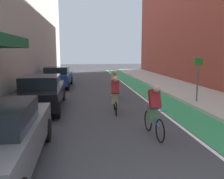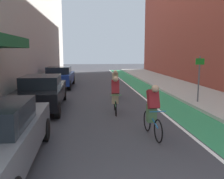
# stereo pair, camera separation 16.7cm
# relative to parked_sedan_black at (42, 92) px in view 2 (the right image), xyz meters

# --- Properties ---
(ground_plane) EXTENTS (77.14, 77.14, 0.00)m
(ground_plane) POSITION_rel_parked_sedan_black_xyz_m (2.94, 4.11, -0.79)
(ground_plane) COLOR #38383D
(bike_lane_paint) EXTENTS (1.60, 35.06, 0.00)m
(bike_lane_paint) POSITION_rel_parked_sedan_black_xyz_m (6.13, 6.11, -0.79)
(bike_lane_paint) COLOR #2D8451
(bike_lane_paint) RESTS_ON ground
(lane_divider_stripe) EXTENTS (0.12, 35.06, 0.00)m
(lane_divider_stripe) POSITION_rel_parked_sedan_black_xyz_m (5.23, 6.11, -0.79)
(lane_divider_stripe) COLOR white
(lane_divider_stripe) RESTS_ON ground
(sidewalk_right) EXTENTS (3.43, 35.06, 0.14)m
(sidewalk_right) POSITION_rel_parked_sedan_black_xyz_m (8.65, 6.11, -0.72)
(sidewalk_right) COLOR #A8A59E
(sidewalk_right) RESTS_ON ground
(building_facade_right) EXTENTS (2.40, 31.06, 13.14)m
(building_facade_right) POSITION_rel_parked_sedan_black_xyz_m (11.56, 8.11, 5.78)
(building_facade_right) COLOR brown
(building_facade_right) RESTS_ON ground
(parked_sedan_black) EXTENTS (1.97, 4.83, 1.53)m
(parked_sedan_black) POSITION_rel_parked_sedan_black_xyz_m (0.00, 0.00, 0.00)
(parked_sedan_black) COLOR black
(parked_sedan_black) RESTS_ON ground
(parked_sedan_blue) EXTENTS (2.01, 4.41, 1.53)m
(parked_sedan_blue) POSITION_rel_parked_sedan_black_xyz_m (-0.00, 6.87, -0.00)
(parked_sedan_blue) COLOR navy
(parked_sedan_blue) RESTS_ON ground
(cyclist_lead) EXTENTS (0.48, 1.73, 1.62)m
(cyclist_lead) POSITION_rel_parked_sedan_black_xyz_m (4.01, -4.14, 0.02)
(cyclist_lead) COLOR black
(cyclist_lead) RESTS_ON ground
(cyclist_mid) EXTENTS (0.48, 1.65, 1.58)m
(cyclist_mid) POSITION_rel_parked_sedan_black_xyz_m (3.22, -1.18, 0.02)
(cyclist_mid) COLOR black
(cyclist_mid) RESTS_ON ground
(cyclist_trailing) EXTENTS (0.48, 1.69, 1.60)m
(cyclist_trailing) POSITION_rel_parked_sedan_black_xyz_m (3.58, 2.03, 0.06)
(cyclist_trailing) COLOR black
(cyclist_trailing) RESTS_ON ground
(street_sign_post) EXTENTS (0.44, 0.07, 2.23)m
(street_sign_post) POSITION_rel_parked_sedan_black_xyz_m (7.47, 0.08, 0.70)
(street_sign_post) COLOR #4C4C51
(street_sign_post) RESTS_ON sidewalk_right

